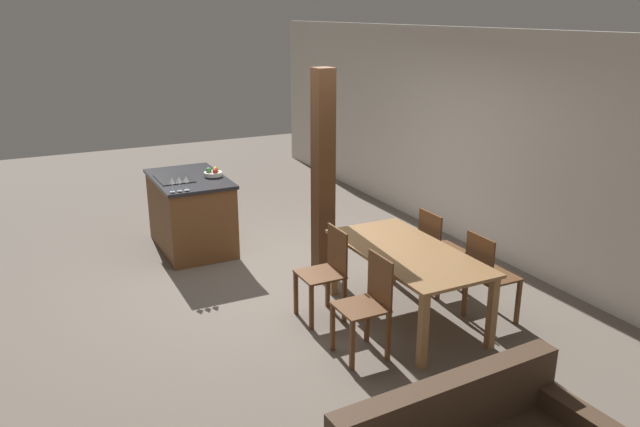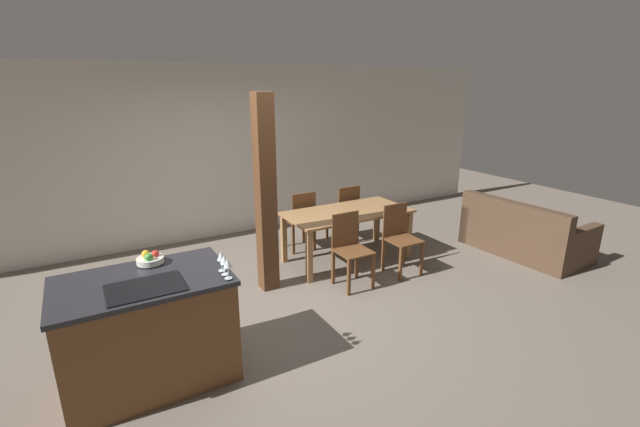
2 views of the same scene
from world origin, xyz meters
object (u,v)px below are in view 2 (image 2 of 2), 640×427
(wine_glass_middle, at_px, (224,260))
(dining_chair_far_left, at_px, (300,219))
(dining_table, at_px, (347,218))
(couch, at_px, (524,235))
(wine_glass_near, at_px, (228,264))
(dining_chair_near_right, at_px, (400,237))
(kitchen_island, at_px, (149,330))
(fruit_bowl, at_px, (150,259))
(dining_chair_near_left, at_px, (350,248))
(timber_post, at_px, (266,196))
(dining_chair_far_right, at_px, (345,211))
(wine_glass_far, at_px, (221,257))

(wine_glass_middle, bearing_deg, dining_chair_far_left, 50.81)
(dining_table, bearing_deg, couch, -24.17)
(wine_glass_near, height_order, dining_chair_near_right, wine_glass_near)
(kitchen_island, xyz_separation_m, dining_chair_near_right, (3.22, 0.67, 0.02))
(wine_glass_near, bearing_deg, fruit_bowl, 127.76)
(wine_glass_near, xyz_separation_m, dining_chair_near_left, (1.84, 1.01, -0.58))
(kitchen_island, relative_size, dining_chair_near_right, 1.48)
(wine_glass_middle, height_order, timber_post, timber_post)
(couch, bearing_deg, dining_chair_near_right, 75.38)
(wine_glass_middle, height_order, dining_chair_far_right, wine_glass_middle)
(dining_chair_far_right, bearing_deg, timber_post, 28.14)
(kitchen_island, bearing_deg, dining_table, 25.18)
(dining_chair_near_left, height_order, dining_chair_far_left, same)
(fruit_bowl, height_order, dining_chair_near_left, fruit_bowl)
(dining_chair_far_right, bearing_deg, dining_chair_far_left, 0.00)
(wine_glass_far, height_order, dining_chair_far_right, wine_glass_far)
(wine_glass_middle, distance_m, dining_chair_far_left, 2.97)
(wine_glass_middle, xyz_separation_m, timber_post, (0.93, 1.36, 0.10))
(kitchen_island, distance_m, dining_chair_near_right, 3.29)
(dining_chair_near_right, bearing_deg, dining_table, 120.47)
(dining_chair_far_left, bearing_deg, wine_glass_far, 49.76)
(fruit_bowl, height_order, dining_chair_far_right, fruit_bowl)
(wine_glass_near, relative_size, timber_post, 0.07)
(dining_chair_far_right, bearing_deg, wine_glass_near, 41.75)
(fruit_bowl, relative_size, dining_chair_near_right, 0.25)
(wine_glass_middle, xyz_separation_m, couch, (4.64, 0.52, -0.79))
(dining_table, xyz_separation_m, dining_chair_far_right, (0.39, 0.67, -0.14))
(wine_glass_near, relative_size, couch, 0.10)
(wine_glass_middle, height_order, couch, wine_glass_middle)
(timber_post, bearing_deg, wine_glass_near, -122.95)
(dining_table, bearing_deg, dining_chair_near_right, -59.53)
(wine_glass_middle, bearing_deg, wine_glass_far, 90.00)
(wine_glass_near, distance_m, dining_chair_near_right, 2.87)
(wine_glass_middle, bearing_deg, kitchen_island, 156.05)
(dining_chair_near_left, distance_m, dining_chair_far_left, 1.33)
(kitchen_island, bearing_deg, timber_post, 35.49)
(dining_table, bearing_deg, dining_chair_far_right, 59.53)
(dining_table, bearing_deg, timber_post, -169.52)
(fruit_bowl, xyz_separation_m, dining_table, (2.72, 1.05, -0.35))
(kitchen_island, relative_size, couch, 0.79)
(dining_table, distance_m, dining_chair_near_right, 0.78)
(dining_chair_near_right, bearing_deg, dining_chair_far_left, 120.47)
(wine_glass_far, distance_m, dining_table, 2.73)
(wine_glass_near, relative_size, wine_glass_middle, 1.00)
(dining_chair_near_right, distance_m, dining_chair_far_left, 1.54)
(dining_chair_near_left, bearing_deg, dining_chair_far_left, 90.00)
(dining_chair_far_left, height_order, timber_post, timber_post)
(dining_table, distance_m, dining_chair_far_left, 0.78)
(couch, bearing_deg, timber_post, 74.24)
(dining_chair_far_left, bearing_deg, timber_post, 44.83)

